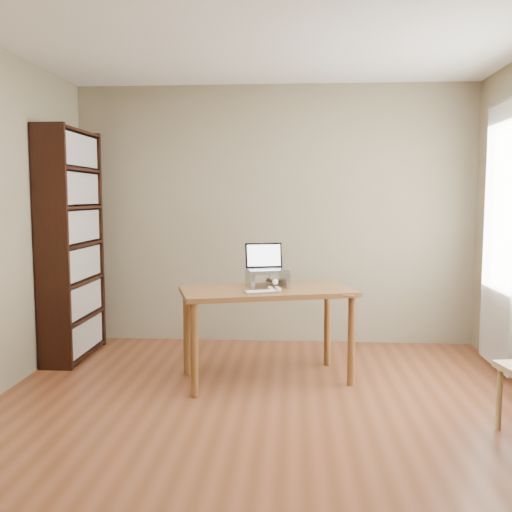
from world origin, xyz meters
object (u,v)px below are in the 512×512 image
Objects in this scene: desk at (267,301)px; cat at (271,279)px; bookshelf at (72,244)px; keyboard at (261,292)px; laptop at (268,264)px.

cat is (0.03, 0.11, 0.17)m from desk.
keyboard is at bearing -23.87° from bookshelf.
cat is at bearing -13.98° from bookshelf.
bookshelf is at bearing 146.33° from desk.
desk is at bearing -106.27° from laptop.
laptop is 0.74× the size of cat.
cat reaches higher than desk.
keyboard is at bearing -111.73° from laptop.
bookshelf reaches higher than keyboard.
bookshelf is at bearing 134.75° from keyboard.
desk is at bearing -17.40° from bookshelf.
bookshelf reaches higher than cat.
bookshelf is at bearing 150.27° from laptop.
bookshelf reaches higher than desk.
laptop is (-0.00, 0.13, 0.29)m from desk.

